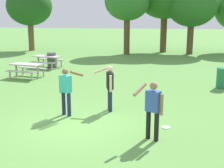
{
  "coord_description": "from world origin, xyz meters",
  "views": [
    {
      "loc": [
        2.42,
        -8.9,
        3.44
      ],
      "look_at": [
        0.86,
        1.46,
        1.0
      ],
      "focal_mm": 49.2,
      "sensor_mm": 36.0,
      "label": 1
    }
  ],
  "objects_px": {
    "trash_can_further_along": "(52,60)",
    "tree_broad_center": "(127,2)",
    "person_thrower": "(153,107)",
    "person_catcher": "(66,88)",
    "frisbee": "(166,127)",
    "picnic_table_far": "(47,59)",
    "tree_tall_left": "(29,6)",
    "person_bystander": "(110,85)",
    "picnic_table_near": "(27,68)",
    "trash_can_beside_table": "(223,78)",
    "tree_slender_mid": "(192,5)"
  },
  "relations": [
    {
      "from": "person_catcher",
      "to": "frisbee",
      "type": "bearing_deg",
      "value": -11.63
    },
    {
      "from": "frisbee",
      "to": "picnic_table_far",
      "type": "height_order",
      "value": "picnic_table_far"
    },
    {
      "from": "person_catcher",
      "to": "trash_can_beside_table",
      "type": "relative_size",
      "value": 1.71
    },
    {
      "from": "frisbee",
      "to": "trash_can_further_along",
      "type": "xyz_separation_m",
      "value": [
        -7.06,
        9.7,
        0.47
      ]
    },
    {
      "from": "person_catcher",
      "to": "picnic_table_far",
      "type": "xyz_separation_m",
      "value": [
        -3.91,
        8.76,
        -0.4
      ]
    },
    {
      "from": "person_thrower",
      "to": "tree_broad_center",
      "type": "xyz_separation_m",
      "value": [
        -2.56,
        17.87,
        3.35
      ]
    },
    {
      "from": "trash_can_further_along",
      "to": "tree_broad_center",
      "type": "distance_m",
      "value": 9.11
    },
    {
      "from": "frisbee",
      "to": "tree_broad_center",
      "type": "xyz_separation_m",
      "value": [
        -2.97,
        16.89,
        4.3
      ]
    },
    {
      "from": "frisbee",
      "to": "tree_tall_left",
      "type": "bearing_deg",
      "value": 123.45
    },
    {
      "from": "picnic_table_near",
      "to": "tree_tall_left",
      "type": "height_order",
      "value": "tree_tall_left"
    },
    {
      "from": "tree_tall_left",
      "to": "tree_slender_mid",
      "type": "bearing_deg",
      "value": -1.37
    },
    {
      "from": "person_catcher",
      "to": "tree_slender_mid",
      "type": "bearing_deg",
      "value": 71.63
    },
    {
      "from": "tree_slender_mid",
      "to": "tree_broad_center",
      "type": "bearing_deg",
      "value": -170.55
    },
    {
      "from": "person_catcher",
      "to": "picnic_table_far",
      "type": "bearing_deg",
      "value": 114.04
    },
    {
      "from": "picnic_table_near",
      "to": "tree_tall_left",
      "type": "distance_m",
      "value": 13.09
    },
    {
      "from": "person_bystander",
      "to": "trash_can_further_along",
      "type": "height_order",
      "value": "person_bystander"
    },
    {
      "from": "person_bystander",
      "to": "trash_can_beside_table",
      "type": "bearing_deg",
      "value": 41.57
    },
    {
      "from": "picnic_table_near",
      "to": "tree_broad_center",
      "type": "relative_size",
      "value": 0.32
    },
    {
      "from": "person_bystander",
      "to": "picnic_table_near",
      "type": "relative_size",
      "value": 0.86
    },
    {
      "from": "frisbee",
      "to": "trash_can_beside_table",
      "type": "xyz_separation_m",
      "value": [
        2.7,
        5.56,
        0.47
      ]
    },
    {
      "from": "person_catcher",
      "to": "tree_broad_center",
      "type": "bearing_deg",
      "value": 88.67
    },
    {
      "from": "person_thrower",
      "to": "tree_tall_left",
      "type": "height_order",
      "value": "tree_tall_left"
    },
    {
      "from": "tree_broad_center",
      "to": "tree_slender_mid",
      "type": "height_order",
      "value": "tree_broad_center"
    },
    {
      "from": "person_thrower",
      "to": "tree_broad_center",
      "type": "height_order",
      "value": "tree_broad_center"
    },
    {
      "from": "frisbee",
      "to": "trash_can_further_along",
      "type": "relative_size",
      "value": 0.29
    },
    {
      "from": "tree_slender_mid",
      "to": "person_catcher",
      "type": "bearing_deg",
      "value": -108.37
    },
    {
      "from": "person_thrower",
      "to": "tree_slender_mid",
      "type": "distance_m",
      "value": 19.19
    },
    {
      "from": "picnic_table_far",
      "to": "tree_tall_left",
      "type": "relative_size",
      "value": 0.34
    },
    {
      "from": "picnic_table_far",
      "to": "trash_can_further_along",
      "type": "xyz_separation_m",
      "value": [
        0.19,
        0.25,
        -0.08
      ]
    },
    {
      "from": "picnic_table_near",
      "to": "trash_can_further_along",
      "type": "distance_m",
      "value": 3.33
    },
    {
      "from": "person_bystander",
      "to": "picnic_table_far",
      "type": "xyz_separation_m",
      "value": [
        -5.28,
        8.04,
        -0.4
      ]
    },
    {
      "from": "trash_can_further_along",
      "to": "tree_tall_left",
      "type": "distance_m",
      "value": 10.34
    },
    {
      "from": "picnic_table_near",
      "to": "trash_can_beside_table",
      "type": "xyz_separation_m",
      "value": [
        9.98,
        -0.82,
        -0.08
      ]
    },
    {
      "from": "person_thrower",
      "to": "trash_can_beside_table",
      "type": "distance_m",
      "value": 7.26
    },
    {
      "from": "picnic_table_near",
      "to": "tree_broad_center",
      "type": "bearing_deg",
      "value": 67.7
    },
    {
      "from": "trash_can_beside_table",
      "to": "trash_can_further_along",
      "type": "bearing_deg",
      "value": 157.03
    },
    {
      "from": "person_thrower",
      "to": "person_catcher",
      "type": "relative_size",
      "value": 1.0
    },
    {
      "from": "trash_can_beside_table",
      "to": "tree_slender_mid",
      "type": "height_order",
      "value": "tree_slender_mid"
    },
    {
      "from": "trash_can_beside_table",
      "to": "tree_broad_center",
      "type": "height_order",
      "value": "tree_broad_center"
    },
    {
      "from": "person_bystander",
      "to": "frisbee",
      "type": "height_order",
      "value": "person_bystander"
    },
    {
      "from": "picnic_table_far",
      "to": "tree_tall_left",
      "type": "height_order",
      "value": "tree_tall_left"
    },
    {
      "from": "trash_can_beside_table",
      "to": "person_bystander",
      "type": "bearing_deg",
      "value": -138.43
    },
    {
      "from": "person_thrower",
      "to": "frisbee",
      "type": "bearing_deg",
      "value": 67.42
    },
    {
      "from": "trash_can_further_along",
      "to": "tree_tall_left",
      "type": "xyz_separation_m",
      "value": [
        -4.9,
        8.41,
        3.5
      ]
    },
    {
      "from": "person_thrower",
      "to": "picnic_table_far",
      "type": "relative_size",
      "value": 0.84
    },
    {
      "from": "person_bystander",
      "to": "person_thrower",
      "type": "bearing_deg",
      "value": -56.79
    },
    {
      "from": "person_catcher",
      "to": "frisbee",
      "type": "distance_m",
      "value": 3.55
    },
    {
      "from": "frisbee",
      "to": "tree_slender_mid",
      "type": "xyz_separation_m",
      "value": [
        2.32,
        17.77,
        4.01
      ]
    },
    {
      "from": "trash_can_further_along",
      "to": "tree_broad_center",
      "type": "xyz_separation_m",
      "value": [
        4.09,
        7.19,
        3.83
      ]
    },
    {
      "from": "person_bystander",
      "to": "trash_can_further_along",
      "type": "xyz_separation_m",
      "value": [
        -5.09,
        8.29,
        -0.48
      ]
    }
  ]
}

